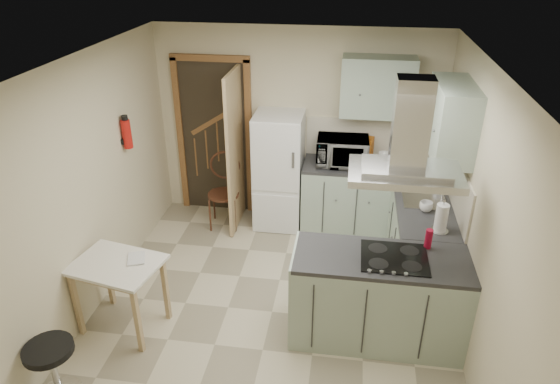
% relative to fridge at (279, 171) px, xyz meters
% --- Properties ---
extents(floor, '(4.20, 4.20, 0.00)m').
position_rel_fridge_xyz_m(floor, '(0.20, -1.80, -0.75)').
color(floor, '#C0B495').
rests_on(floor, ground).
extents(ceiling, '(4.20, 4.20, 0.00)m').
position_rel_fridge_xyz_m(ceiling, '(0.20, -1.80, 1.75)').
color(ceiling, silver).
rests_on(ceiling, back_wall).
extents(back_wall, '(3.60, 0.00, 3.60)m').
position_rel_fridge_xyz_m(back_wall, '(0.20, 0.30, 0.50)').
color(back_wall, beige).
rests_on(back_wall, floor).
extents(left_wall, '(0.00, 4.20, 4.20)m').
position_rel_fridge_xyz_m(left_wall, '(-1.60, -1.80, 0.50)').
color(left_wall, beige).
rests_on(left_wall, floor).
extents(right_wall, '(0.00, 4.20, 4.20)m').
position_rel_fridge_xyz_m(right_wall, '(2.00, -1.80, 0.50)').
color(right_wall, beige).
rests_on(right_wall, floor).
extents(doorway, '(1.10, 0.12, 2.10)m').
position_rel_fridge_xyz_m(doorway, '(-0.90, 0.27, 0.30)').
color(doorway, brown).
rests_on(doorway, floor).
extents(fridge, '(0.60, 0.60, 1.50)m').
position_rel_fridge_xyz_m(fridge, '(0.00, 0.00, 0.00)').
color(fridge, white).
rests_on(fridge, floor).
extents(counter_back, '(1.08, 0.60, 0.90)m').
position_rel_fridge_xyz_m(counter_back, '(0.86, 0.00, -0.30)').
color(counter_back, '#9EB2A0').
rests_on(counter_back, floor).
extents(counter_right, '(0.60, 1.95, 0.90)m').
position_rel_fridge_xyz_m(counter_right, '(1.70, -0.68, -0.30)').
color(counter_right, '#9EB2A0').
rests_on(counter_right, floor).
extents(splashback, '(1.68, 0.02, 0.50)m').
position_rel_fridge_xyz_m(splashback, '(1.16, 0.29, 0.40)').
color(splashback, beige).
rests_on(splashback, counter_back).
extents(wall_cabinet_back, '(0.85, 0.35, 0.70)m').
position_rel_fridge_xyz_m(wall_cabinet_back, '(1.15, 0.12, 1.10)').
color(wall_cabinet_back, '#9EB2A0').
rests_on(wall_cabinet_back, back_wall).
extents(wall_cabinet_right, '(0.35, 0.90, 0.70)m').
position_rel_fridge_xyz_m(wall_cabinet_right, '(1.82, -0.95, 1.10)').
color(wall_cabinet_right, '#9EB2A0').
rests_on(wall_cabinet_right, right_wall).
extents(peninsula, '(1.55, 0.65, 0.90)m').
position_rel_fridge_xyz_m(peninsula, '(1.22, -1.98, -0.30)').
color(peninsula, '#9EB2A0').
rests_on(peninsula, floor).
extents(hob, '(0.58, 0.50, 0.01)m').
position_rel_fridge_xyz_m(hob, '(1.32, -1.98, 0.16)').
color(hob, black).
rests_on(hob, peninsula).
extents(extractor_hood, '(0.90, 0.55, 0.10)m').
position_rel_fridge_xyz_m(extractor_hood, '(1.32, -1.98, 0.97)').
color(extractor_hood, silver).
rests_on(extractor_hood, ceiling).
extents(sink, '(0.45, 0.40, 0.01)m').
position_rel_fridge_xyz_m(sink, '(1.70, -0.85, 0.16)').
color(sink, silver).
rests_on(sink, counter_right).
extents(fire_extinguisher, '(0.10, 0.10, 0.32)m').
position_rel_fridge_xyz_m(fire_extinguisher, '(-1.54, -0.90, 0.75)').
color(fire_extinguisher, '#B2140F').
rests_on(fire_extinguisher, left_wall).
extents(drop_leaf_table, '(0.89, 0.74, 0.74)m').
position_rel_fridge_xyz_m(drop_leaf_table, '(-1.19, -2.20, -0.38)').
color(drop_leaf_table, '#D6B683').
rests_on(drop_leaf_table, floor).
extents(bentwood_chair, '(0.44, 0.44, 0.90)m').
position_rel_fridge_xyz_m(bentwood_chair, '(-0.70, -0.18, -0.30)').
color(bentwood_chair, '#471B17').
rests_on(bentwood_chair, floor).
extents(stool, '(0.46, 0.46, 0.53)m').
position_rel_fridge_xyz_m(stool, '(-1.39, -3.08, -0.48)').
color(stool, black).
rests_on(stool, floor).
extents(microwave, '(0.63, 0.44, 0.34)m').
position_rel_fridge_xyz_m(microwave, '(0.79, -0.01, 0.32)').
color(microwave, black).
rests_on(microwave, counter_back).
extents(kettle, '(0.17, 0.17, 0.21)m').
position_rel_fridge_xyz_m(kettle, '(1.30, -0.01, 0.25)').
color(kettle, white).
rests_on(kettle, counter_back).
extents(cereal_box, '(0.12, 0.22, 0.31)m').
position_rel_fridge_xyz_m(cereal_box, '(1.11, 0.12, 0.30)').
color(cereal_box, '#CC6518').
rests_on(cereal_box, counter_back).
extents(soap_bottle, '(0.09, 0.10, 0.16)m').
position_rel_fridge_xyz_m(soap_bottle, '(1.88, -0.60, 0.23)').
color(soap_bottle, '#A1A0AC').
rests_on(soap_bottle, counter_right).
extents(paper_towel, '(0.13, 0.13, 0.30)m').
position_rel_fridge_xyz_m(paper_towel, '(1.77, -1.46, 0.30)').
color(paper_towel, silver).
rests_on(paper_towel, counter_right).
extents(cup, '(0.17, 0.17, 0.11)m').
position_rel_fridge_xyz_m(cup, '(1.69, -1.07, 0.20)').
color(cup, silver).
rests_on(cup, counter_right).
extents(red_bottle, '(0.07, 0.07, 0.19)m').
position_rel_fridge_xyz_m(red_bottle, '(1.63, -1.77, 0.24)').
color(red_bottle, '#A20D2B').
rests_on(red_bottle, peninsula).
extents(book, '(0.22, 0.25, 0.09)m').
position_rel_fridge_xyz_m(book, '(-1.10, -2.14, 0.04)').
color(book, maroon).
rests_on(book, drop_leaf_table).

